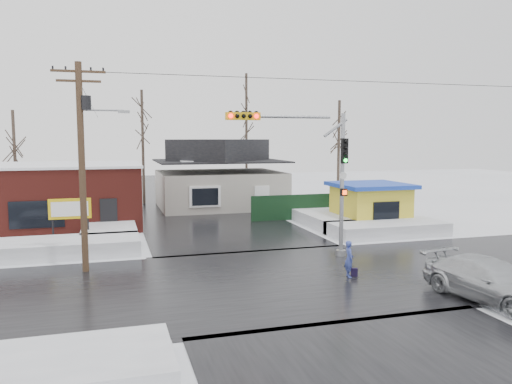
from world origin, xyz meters
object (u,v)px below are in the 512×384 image
object	(u,v)px
utility_pole	(83,155)
marquee_sign	(70,210)
car	(490,281)
kiosk	(370,205)
traffic_signal	(313,165)
pedestrian	(349,259)

from	to	relation	value
utility_pole	marquee_sign	size ratio (longest dim) A/B	3.53
car	kiosk	bearing A→B (deg)	67.10
traffic_signal	marquee_sign	distance (m)	13.42
marquee_sign	kiosk	size ratio (longest dim) A/B	0.55
kiosk	car	world-z (taller)	kiosk
utility_pole	marquee_sign	distance (m)	6.87
marquee_sign	car	distance (m)	20.77
traffic_signal	pedestrian	size ratio (longest dim) A/B	4.55
traffic_signal	car	distance (m)	9.35
marquee_sign	utility_pole	bearing A→B (deg)	-79.87
marquee_sign	traffic_signal	bearing A→B (deg)	-29.72
traffic_signal	marquee_sign	world-z (taller)	traffic_signal
kiosk	car	xyz separation A→B (m)	(-3.47, -14.78, -0.72)
utility_pole	marquee_sign	world-z (taller)	utility_pole
car	utility_pole	bearing A→B (deg)	139.62
marquee_sign	kiosk	world-z (taller)	kiosk
traffic_signal	kiosk	distance (m)	10.43
traffic_signal	pedestrian	world-z (taller)	traffic_signal
kiosk	utility_pole	bearing A→B (deg)	-159.56
traffic_signal	marquee_sign	bearing A→B (deg)	150.28
kiosk	pedestrian	world-z (taller)	kiosk
kiosk	marquee_sign	bearing A→B (deg)	-178.45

